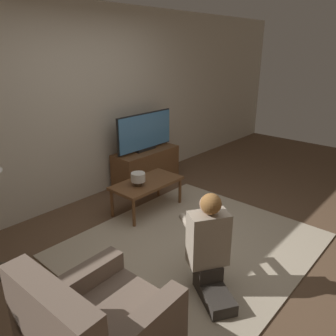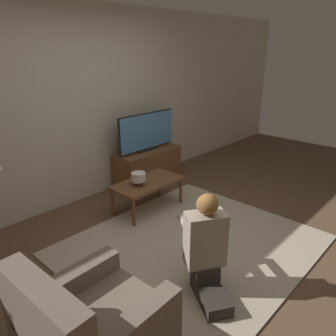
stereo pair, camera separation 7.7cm
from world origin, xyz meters
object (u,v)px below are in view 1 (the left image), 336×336
Objects in this scene: coffee_table at (147,185)px; table_lamp at (138,178)px; tv at (145,132)px; person_kneeling at (209,245)px.

table_lamp is (-0.16, -0.01, 0.15)m from coffee_table.
coffee_table is 5.20× the size of table_lamp.
tv reaches higher than coffee_table.
tv is 1.09m from table_lamp.
coffee_table is at bearing 3.02° from table_lamp.
person_kneeling is at bearing -122.28° from tv.
tv is at bearing -89.96° from person_kneeling.
tv reaches higher than person_kneeling.
tv is 2.56m from person_kneeling.
coffee_table is 1.02× the size of person_kneeling.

